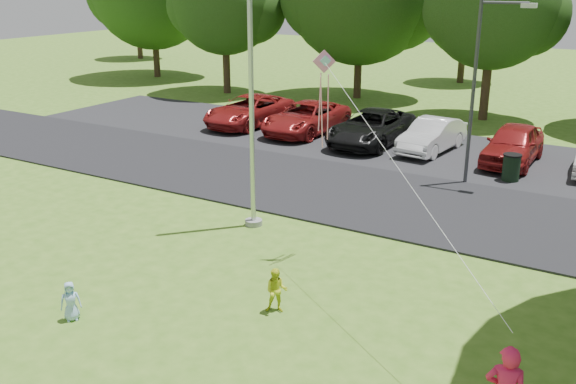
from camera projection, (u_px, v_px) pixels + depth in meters
The scene contains 11 objects.
ground at pixel (261, 337), 12.81m from camera, with size 120.00×120.00×0.00m, color #416D1C.
park_road at pixel (417, 205), 20.13m from camera, with size 60.00×6.00×0.06m, color black.
parking_strip at pixel (474, 157), 25.43m from camera, with size 42.00×7.00×0.06m, color black.
flagpole at pixel (251, 81), 17.24m from camera, with size 0.50×0.50×10.00m.
street_lamp at pixel (482, 76), 21.01m from camera, with size 1.75×0.25×6.21m.
trash_can at pixel (511, 168), 22.29m from camera, with size 0.63×0.63×1.00m.
tree_row at pixel (570, 2), 29.96m from camera, with size 64.35×11.94×10.88m.
parked_cars at pixel (436, 135), 25.94m from camera, with size 23.67×5.59×1.48m.
child_yellow at pixel (276, 291), 13.63m from camera, with size 0.48×0.38×0.99m, color #CDD822.
child_blue at pixel (71, 301), 13.32m from camera, with size 0.42×0.27×0.86m, color #9CC6EF.
kite at pixel (328, 86), 15.01m from camera, with size 5.95×5.12×3.29m.
Camera 1 is at (6.18, -9.36, 6.84)m, focal length 40.00 mm.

